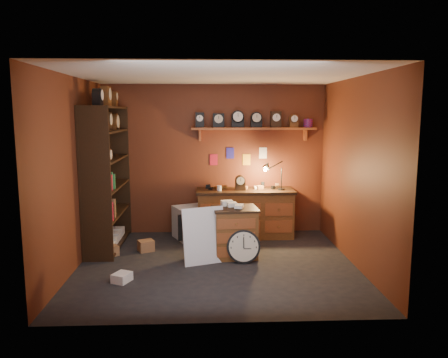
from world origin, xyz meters
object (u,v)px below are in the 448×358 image
shelving_unit (105,171)px  low_cabinet (235,230)px  workbench (245,210)px  big_round_clock (243,247)px

shelving_unit → low_cabinet: shelving_unit is taller
workbench → low_cabinet: workbench is taller
low_cabinet → big_round_clock: (0.11, -0.29, -0.17)m
shelving_unit → workbench: bearing=11.9°
shelving_unit → big_round_clock: (2.19, -0.91, -1.01)m
shelving_unit → big_round_clock: bearing=-22.6°
shelving_unit → low_cabinet: (2.08, -0.62, -0.84)m
low_cabinet → shelving_unit: bearing=158.6°
shelving_unit → workbench: size_ratio=1.49×
workbench → big_round_clock: size_ratio=3.49×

